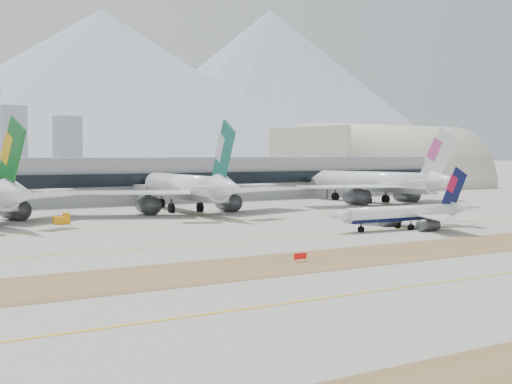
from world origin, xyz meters
TOP-DOWN VIEW (x-y plane):
  - ground at (0.00, 0.00)m, footprint 3000.00×3000.00m
  - apron_markings at (0.00, -53.95)m, footprint 360.00×122.22m
  - taxiing_airliner at (32.05, -6.04)m, footprint 39.69×34.52m
  - widebody_cathay at (12.14, 57.77)m, footprint 69.06×67.89m
  - widebody_china_air at (82.28, 57.70)m, footprint 68.71×67.37m
  - terminal at (0.00, 114.84)m, footprint 280.00×43.10m
  - hangar at (154.56, 135.00)m, footprint 91.00×60.00m
  - hold_sign_left at (-14.84, -32.00)m, footprint 2.20×0.15m
  - gse_b at (-26.95, 43.86)m, footprint 3.55×2.00m

SIDE VIEW (x-z plane):
  - ground at x=0.00m, z-range 0.00..0.00m
  - apron_markings at x=0.00m, z-range -0.01..0.05m
  - hangar at x=154.56m, z-range -29.86..30.14m
  - hold_sign_left at x=-14.84m, z-range 0.20..1.55m
  - gse_b at x=-26.95m, z-range -0.25..2.35m
  - taxiing_airliner at x=32.05m, z-range -3.45..9.89m
  - widebody_china_air at x=82.28m, z-range -5.75..18.80m
  - widebody_cathay at x=12.14m, z-range -5.79..18.94m
  - terminal at x=0.00m, z-range 0.00..15.00m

